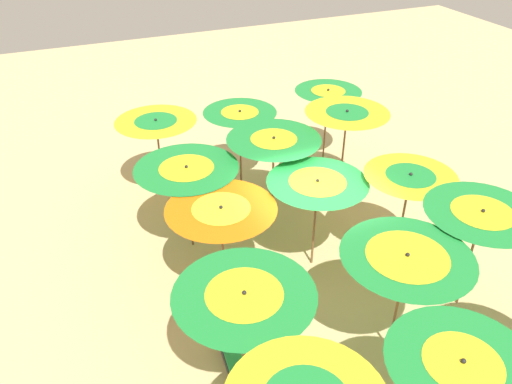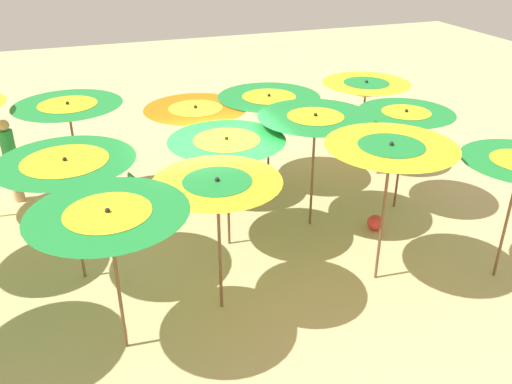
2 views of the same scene
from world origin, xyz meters
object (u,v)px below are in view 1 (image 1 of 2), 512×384
(beach_umbrella_14, at_px, (156,127))
(beach_umbrella_4, at_px, (328,96))
(beach_umbrella_2, at_px, (409,182))
(beach_umbrella_12, at_px, (221,215))
(beach_ball, at_px, (277,188))
(beach_umbrella_13, at_px, (187,175))
(lounger_1, at_px, (176,170))
(beach_umbrella_1, at_px, (480,221))
(beach_umbrella_9, at_px, (240,119))
(beach_umbrella_8, at_px, (274,147))
(beach_umbrella_11, at_px, (244,302))
(beach_umbrella_7, at_px, (317,189))
(beach_umbrella_5, at_px, (460,372))
(beach_umbrella_3, at_px, (346,120))
(lounger_2, at_px, (233,356))
(beach_umbrella_6, at_px, (406,263))

(beach_umbrella_14, bearing_deg, beach_umbrella_4, -0.40)
(beach_umbrella_2, bearing_deg, beach_umbrella_12, 170.85)
(beach_umbrella_2, bearing_deg, beach_umbrella_4, 80.76)
(beach_umbrella_2, distance_m, beach_ball, 4.31)
(beach_umbrella_13, height_order, lounger_1, beach_umbrella_13)
(beach_umbrella_1, distance_m, beach_umbrella_4, 6.42)
(beach_umbrella_9, height_order, beach_umbrella_14, beach_umbrella_9)
(beach_umbrella_9, bearing_deg, beach_umbrella_8, -88.59)
(beach_umbrella_11, bearing_deg, beach_umbrella_14, 87.95)
(beach_umbrella_7, xyz_separation_m, beach_ball, (0.49, 2.94, -1.81))
(beach_umbrella_5, relative_size, beach_umbrella_14, 1.08)
(beach_umbrella_2, distance_m, beach_umbrella_9, 4.96)
(beach_umbrella_8, distance_m, beach_umbrella_11, 5.01)
(beach_umbrella_3, height_order, beach_umbrella_4, beach_umbrella_3)
(beach_umbrella_3, distance_m, beach_ball, 2.72)
(beach_umbrella_13, relative_size, beach_ball, 7.09)
(lounger_2, distance_m, beach_ball, 5.77)
(beach_umbrella_9, relative_size, lounger_1, 1.94)
(beach_umbrella_8, bearing_deg, beach_umbrella_6, -85.37)
(beach_umbrella_1, xyz_separation_m, lounger_2, (-4.82, 0.34, -1.89))
(lounger_2, bearing_deg, beach_umbrella_7, 131.92)
(beach_umbrella_3, bearing_deg, beach_umbrella_5, -109.53)
(beach_umbrella_11, relative_size, lounger_1, 2.04)
(beach_umbrella_12, bearing_deg, beach_umbrella_1, -27.23)
(beach_umbrella_6, distance_m, beach_umbrella_13, 5.07)
(beach_umbrella_4, height_order, beach_umbrella_14, beach_umbrella_4)
(beach_umbrella_6, bearing_deg, beach_umbrella_12, 130.68)
(beach_umbrella_3, distance_m, beach_umbrella_11, 6.53)
(beach_umbrella_4, distance_m, beach_umbrella_11, 8.48)
(beach_umbrella_1, relative_size, beach_umbrella_5, 0.98)
(beach_umbrella_9, bearing_deg, beach_umbrella_6, -86.37)
(beach_umbrella_2, relative_size, beach_umbrella_4, 1.03)
(beach_umbrella_6, relative_size, beach_umbrella_13, 1.01)
(beach_umbrella_1, height_order, beach_umbrella_6, beach_umbrella_1)
(beach_umbrella_1, distance_m, beach_umbrella_6, 2.06)
(beach_umbrella_5, xyz_separation_m, beach_umbrella_9, (0.30, 8.68, -0.20))
(beach_umbrella_9, bearing_deg, beach_umbrella_5, -91.98)
(beach_umbrella_3, relative_size, lounger_1, 2.24)
(beach_umbrella_5, relative_size, lounger_2, 1.90)
(beach_umbrella_11, xyz_separation_m, beach_umbrella_12, (0.51, 2.52, -0.19))
(beach_ball, bearing_deg, lounger_2, -122.54)
(beach_umbrella_5, height_order, beach_umbrella_7, beach_umbrella_5)
(beach_umbrella_1, relative_size, beach_umbrella_8, 0.98)
(lounger_1, bearing_deg, beach_umbrella_2, 51.05)
(beach_umbrella_2, height_order, lounger_1, beach_umbrella_2)
(beach_umbrella_5, bearing_deg, beach_umbrella_12, 108.39)
(beach_umbrella_5, height_order, beach_umbrella_8, beach_umbrella_5)
(beach_umbrella_13, bearing_deg, beach_umbrella_1, -41.21)
(beach_umbrella_3, xyz_separation_m, beach_umbrella_7, (-1.93, -2.11, -0.33))
(beach_umbrella_2, distance_m, beach_umbrella_5, 4.75)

